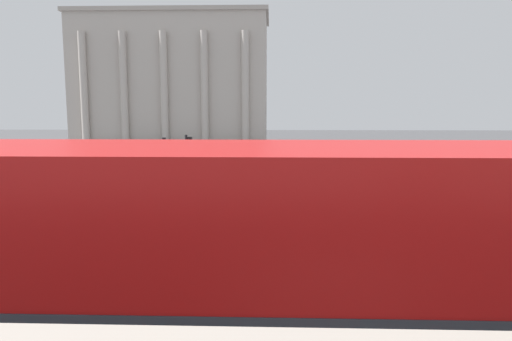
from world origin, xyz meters
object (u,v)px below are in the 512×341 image
(plaza_building_left, at_px, (174,80))
(traffic_light_near, at_px, (167,178))
(car_navy, at_px, (380,189))
(double_decker_bus, at_px, (196,292))
(traffic_light_mid, at_px, (188,159))
(pedestrian_blue, at_px, (170,159))

(plaza_building_left, height_order, traffic_light_near, plaza_building_left)
(plaza_building_left, distance_m, car_navy, 44.05)
(plaza_building_left, relative_size, traffic_light_near, 6.82)
(double_decker_bus, height_order, traffic_light_near, double_decker_bus)
(traffic_light_near, relative_size, traffic_light_mid, 1.10)
(traffic_light_mid, relative_size, car_navy, 0.80)
(pedestrian_blue, bearing_deg, plaza_building_left, -98.54)
(plaza_building_left, bearing_deg, double_decker_bus, -77.85)
(plaza_building_left, xyz_separation_m, traffic_light_mid, (9.04, -39.85, -6.20))
(traffic_light_near, xyz_separation_m, pedestrian_blue, (-3.95, 17.92, -1.39))
(traffic_light_mid, height_order, car_navy, traffic_light_mid)
(plaza_building_left, height_order, car_navy, plaza_building_left)
(traffic_light_mid, distance_m, car_navy, 9.48)
(pedestrian_blue, bearing_deg, traffic_light_mid, 87.64)
(pedestrian_blue, bearing_deg, double_decker_bus, 83.62)
(plaza_building_left, xyz_separation_m, traffic_light_near, (9.72, -47.30, -6.00))
(traffic_light_near, xyz_separation_m, car_navy, (8.65, 8.02, -1.73))
(pedestrian_blue, bearing_deg, traffic_light_near, 82.76)
(double_decker_bus, relative_size, car_navy, 2.71)
(double_decker_bus, relative_size, pedestrian_blue, 6.35)
(traffic_light_near, bearing_deg, plaza_building_left, 101.61)
(double_decker_bus, bearing_deg, pedestrian_blue, 105.88)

